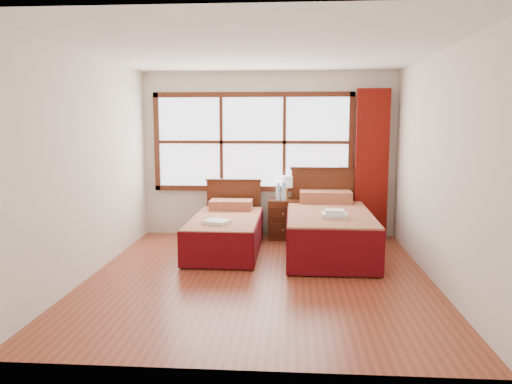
{
  "coord_description": "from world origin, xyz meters",
  "views": [
    {
      "loc": [
        0.38,
        -5.69,
        1.81
      ],
      "look_at": [
        -0.09,
        0.7,
        0.91
      ],
      "focal_mm": 35.0,
      "sensor_mm": 36.0,
      "label": 1
    }
  ],
  "objects": [
    {
      "name": "wall_right",
      "position": [
        2.0,
        0.0,
        1.3
      ],
      "size": [
        0.0,
        4.5,
        4.5
      ],
      "primitive_type": "plane",
      "rotation": [
        1.57,
        0.0,
        -1.57
      ],
      "color": "silver",
      "rests_on": "floor"
    },
    {
      "name": "floor",
      "position": [
        0.0,
        0.0,
        0.0
      ],
      "size": [
        4.5,
        4.5,
        0.0
      ],
      "primitive_type": "plane",
      "color": "brown",
      "rests_on": "ground"
    },
    {
      "name": "window",
      "position": [
        -0.25,
        2.21,
        1.5
      ],
      "size": [
        3.16,
        0.06,
        1.56
      ],
      "color": "white",
      "rests_on": "wall_back"
    },
    {
      "name": "lamp",
      "position": [
        0.3,
        2.12,
        0.87
      ],
      "size": [
        0.18,
        0.18,
        0.36
      ],
      "color": "gold",
      "rests_on": "nightstand"
    },
    {
      "name": "bed_right",
      "position": [
        0.89,
        1.2,
        0.34
      ],
      "size": [
        1.15,
        2.22,
        1.12
      ],
      "color": "#3F1C0D",
      "rests_on": "floor"
    },
    {
      "name": "nightstand",
      "position": [
        0.25,
        1.99,
        0.31
      ],
      "size": [
        0.46,
        0.46,
        0.62
      ],
      "color": "#4D2111",
      "rests_on": "floor"
    },
    {
      "name": "curtain",
      "position": [
        1.6,
        2.11,
        1.17
      ],
      "size": [
        0.5,
        0.16,
        2.3
      ],
      "primitive_type": "cube",
      "color": "maroon",
      "rests_on": "wall_back"
    },
    {
      "name": "towels_left",
      "position": [
        -0.6,
        0.68,
        0.51
      ],
      "size": [
        0.38,
        0.36,
        0.05
      ],
      "rotation": [
        0.0,
        0.0,
        -0.37
      ],
      "color": "white",
      "rests_on": "bed_left"
    },
    {
      "name": "towels_right",
      "position": [
        0.93,
        0.71,
        0.64
      ],
      "size": [
        0.34,
        0.3,
        0.1
      ],
      "rotation": [
        0.0,
        0.0,
        -0.04
      ],
      "color": "white",
      "rests_on": "bed_right"
    },
    {
      "name": "ceiling",
      "position": [
        0.0,
        0.0,
        2.6
      ],
      "size": [
        4.5,
        4.5,
        0.0
      ],
      "primitive_type": "plane",
      "rotation": [
        3.14,
        0.0,
        0.0
      ],
      "color": "white",
      "rests_on": "wall_back"
    },
    {
      "name": "wall_back",
      "position": [
        0.0,
        2.25,
        1.3
      ],
      "size": [
        4.0,
        0.0,
        4.0
      ],
      "primitive_type": "plane",
      "rotation": [
        1.57,
        0.0,
        0.0
      ],
      "color": "silver",
      "rests_on": "floor"
    },
    {
      "name": "bed_left",
      "position": [
        -0.55,
        1.2,
        0.28
      ],
      "size": [
        0.95,
        1.97,
        0.92
      ],
      "color": "#3F1C0D",
      "rests_on": "floor"
    },
    {
      "name": "wall_left",
      "position": [
        -2.0,
        0.0,
        1.3
      ],
      "size": [
        0.0,
        4.5,
        4.5
      ],
      "primitive_type": "plane",
      "rotation": [
        1.57,
        0.0,
        1.57
      ],
      "color": "silver",
      "rests_on": "floor"
    },
    {
      "name": "bottle_far",
      "position": [
        0.25,
        1.91,
        0.74
      ],
      "size": [
        0.07,
        0.07,
        0.27
      ],
      "color": "#BDE1F3",
      "rests_on": "nightstand"
    },
    {
      "name": "bottle_near",
      "position": [
        0.17,
        1.92,
        0.74
      ],
      "size": [
        0.07,
        0.07,
        0.27
      ],
      "color": "#BDE1F3",
      "rests_on": "nightstand"
    }
  ]
}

